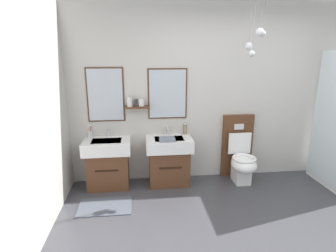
{
  "coord_description": "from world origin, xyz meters",
  "views": [
    {
      "loc": [
        -1.37,
        -2.2,
        1.93
      ],
      "look_at": [
        -0.96,
        1.5,
        0.91
      ],
      "focal_mm": 28.99,
      "sensor_mm": 36.0,
      "label": 1
    }
  ],
  "objects_px": {
    "toothbrush_cup": "(90,134)",
    "soap_dispenser": "(185,129)",
    "toilet": "(240,157)",
    "vanity_sink_left": "(108,162)",
    "folded_hand_towel": "(167,139)",
    "vanity_sink_right": "(169,159)"
  },
  "relations": [
    {
      "from": "soap_dispenser",
      "to": "folded_hand_towel",
      "type": "xyz_separation_m",
      "value": [
        -0.31,
        -0.29,
        -0.06
      ]
    },
    {
      "from": "vanity_sink_left",
      "to": "toilet",
      "type": "height_order",
      "value": "toilet"
    },
    {
      "from": "folded_hand_towel",
      "to": "vanity_sink_right",
      "type": "bearing_deg",
      "value": 72.9
    },
    {
      "from": "vanity_sink_left",
      "to": "toilet",
      "type": "bearing_deg",
      "value": -0.28
    },
    {
      "from": "vanity_sink_left",
      "to": "folded_hand_towel",
      "type": "height_order",
      "value": "folded_hand_towel"
    },
    {
      "from": "soap_dispenser",
      "to": "toothbrush_cup",
      "type": "bearing_deg",
      "value": -179.6
    },
    {
      "from": "toilet",
      "to": "folded_hand_towel",
      "type": "xyz_separation_m",
      "value": [
        -1.14,
        -0.12,
        0.36
      ]
    },
    {
      "from": "toilet",
      "to": "vanity_sink_left",
      "type": "bearing_deg",
      "value": 179.72
    },
    {
      "from": "vanity_sink_right",
      "to": "soap_dispenser",
      "type": "bearing_deg",
      "value": 31.29
    },
    {
      "from": "soap_dispenser",
      "to": "folded_hand_towel",
      "type": "distance_m",
      "value": 0.43
    },
    {
      "from": "toilet",
      "to": "vanity_sink_right",
      "type": "bearing_deg",
      "value": 179.5
    },
    {
      "from": "toilet",
      "to": "toothbrush_cup",
      "type": "bearing_deg",
      "value": 175.9
    },
    {
      "from": "vanity_sink_right",
      "to": "toilet",
      "type": "relative_size",
      "value": 0.72
    },
    {
      "from": "soap_dispenser",
      "to": "vanity_sink_right",
      "type": "bearing_deg",
      "value": -148.71
    },
    {
      "from": "toothbrush_cup",
      "to": "soap_dispenser",
      "type": "distance_m",
      "value": 1.41
    },
    {
      "from": "vanity_sink_left",
      "to": "soap_dispenser",
      "type": "relative_size",
      "value": 3.84
    },
    {
      "from": "soap_dispenser",
      "to": "vanity_sink_left",
      "type": "bearing_deg",
      "value": -172.08
    },
    {
      "from": "vanity_sink_left",
      "to": "toothbrush_cup",
      "type": "xyz_separation_m",
      "value": [
        -0.26,
        0.15,
        0.39
      ]
    },
    {
      "from": "toothbrush_cup",
      "to": "soap_dispenser",
      "type": "height_order",
      "value": "toothbrush_cup"
    },
    {
      "from": "vanity_sink_left",
      "to": "vanity_sink_right",
      "type": "xyz_separation_m",
      "value": [
        0.89,
        0.0,
        0.0
      ]
    },
    {
      "from": "vanity_sink_left",
      "to": "soap_dispenser",
      "type": "bearing_deg",
      "value": 7.92
    },
    {
      "from": "vanity_sink_left",
      "to": "toilet",
      "type": "xyz_separation_m",
      "value": [
        1.99,
        -0.01,
        -0.01
      ]
    }
  ]
}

